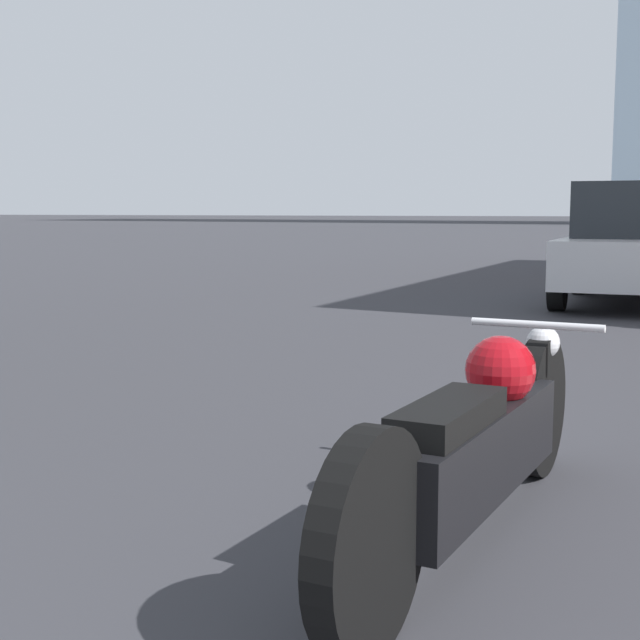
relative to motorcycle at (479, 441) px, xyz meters
The scene contains 2 objects.
motorcycle is the anchor object (origin of this frame).
parked_car_silver 9.52m from the motorcycle, 91.76° to the left, with size 1.95×4.07×1.65m.
Camera 1 is at (3.54, 1.39, 1.28)m, focal length 50.00 mm.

